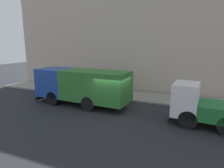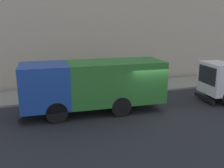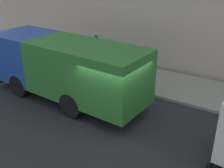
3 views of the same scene
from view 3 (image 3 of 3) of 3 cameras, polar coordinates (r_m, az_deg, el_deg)
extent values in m
plane|color=#232429|center=(11.29, 0.57, -8.20)|extent=(80.00, 80.00, 0.00)
cube|color=gray|center=(14.99, 9.99, 0.30)|extent=(3.37, 30.00, 0.14)
cube|color=#1D439E|center=(14.55, -17.03, 5.72)|extent=(2.62, 2.63, 2.30)
cube|color=black|center=(15.44, -20.02, 7.42)|extent=(2.09, 0.18, 1.29)
cube|color=#2B702C|center=(11.85, -5.20, 2.56)|extent=(2.79, 5.43, 2.30)
cube|color=black|center=(16.02, -19.35, 1.75)|extent=(2.39, 0.26, 0.24)
cylinder|color=black|center=(13.98, -18.65, -0.33)|extent=(0.36, 1.11, 1.09)
cylinder|color=black|center=(15.22, -12.16, 2.45)|extent=(0.36, 1.11, 1.09)
cylinder|color=black|center=(11.61, -8.47, -4.38)|extent=(0.36, 1.11, 1.09)
cylinder|color=black|center=(13.08, -1.92, -0.69)|extent=(0.36, 1.11, 1.09)
cube|color=black|center=(10.04, 21.19, -12.66)|extent=(2.03, 0.32, 0.24)
cylinder|color=black|center=(17.20, -2.84, 5.50)|extent=(0.39, 0.39, 0.81)
cylinder|color=#2A5A98|center=(16.99, -2.88, 7.71)|extent=(0.52, 0.52, 0.57)
sphere|color=brown|center=(16.88, -2.91, 9.03)|extent=(0.24, 0.24, 0.24)
cone|color=orange|center=(16.88, -9.40, 4.38)|extent=(0.39, 0.39, 0.56)
cylinder|color=#4C5156|center=(14.87, -3.29, 5.65)|extent=(0.08, 0.08, 2.38)
cube|color=blue|center=(14.61, -3.44, 9.17)|extent=(0.44, 0.03, 0.36)
camera|label=1|loc=(4.20, -137.70, -37.27)|focal=30.21mm
camera|label=2|loc=(12.29, -77.91, 0.26)|focal=40.46mm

